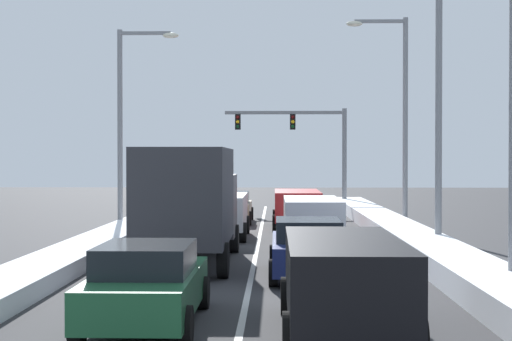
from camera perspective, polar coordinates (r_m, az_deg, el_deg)
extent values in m
plane|color=#333335|center=(23.09, -0.11, -6.76)|extent=(120.00, 120.00, 0.00)
cube|color=silver|center=(27.13, 0.12, -5.62)|extent=(0.14, 44.81, 0.01)
cube|color=white|center=(27.49, 11.28, -4.90)|extent=(1.67, 44.81, 0.62)
cube|color=white|center=(27.74, -10.93, -5.02)|extent=(1.66, 44.81, 0.46)
cube|color=black|center=(13.48, 6.55, -7.73)|extent=(1.95, 4.90, 1.25)
cube|color=black|center=(11.07, 7.67, -8.17)|extent=(1.56, 0.06, 0.55)
cube|color=red|center=(11.09, 3.59, -10.12)|extent=(0.20, 0.08, 0.28)
cube|color=red|center=(11.26, 11.67, -9.97)|extent=(0.20, 0.08, 0.28)
cylinder|color=black|center=(15.22, 2.34, -9.32)|extent=(0.25, 0.74, 0.74)
cylinder|color=black|center=(15.37, 9.57, -9.23)|extent=(0.25, 0.74, 0.74)
cylinder|color=black|center=(11.89, 2.60, -12.20)|extent=(0.25, 0.74, 0.74)
cylinder|color=black|center=(12.08, 11.90, -12.01)|extent=(0.25, 0.74, 0.74)
cube|color=navy|center=(19.98, 3.87, -6.13)|extent=(1.82, 4.50, 0.70)
cube|color=black|center=(19.77, 3.89, -4.44)|extent=(1.64, 2.20, 0.55)
cube|color=red|center=(17.77, 1.93, -6.61)|extent=(0.24, 0.08, 0.14)
cube|color=red|center=(17.83, 6.41, -6.59)|extent=(0.24, 0.08, 0.14)
cylinder|color=black|center=(21.54, 1.31, -6.43)|extent=(0.22, 0.66, 0.66)
cylinder|color=black|center=(21.61, 6.07, -6.41)|extent=(0.22, 0.66, 0.66)
cylinder|color=black|center=(18.47, 1.29, -7.64)|extent=(0.22, 0.66, 0.66)
cylinder|color=black|center=(18.55, 6.85, -7.61)|extent=(0.22, 0.66, 0.66)
cube|color=silver|center=(27.10, 4.20, -3.42)|extent=(1.95, 4.90, 1.25)
cube|color=black|center=(24.67, 4.47, -3.19)|extent=(1.56, 0.06, 0.55)
cube|color=red|center=(24.69, 2.65, -4.06)|extent=(0.20, 0.08, 0.28)
cube|color=red|center=(24.77, 6.27, -4.05)|extent=(0.20, 0.08, 0.28)
cylinder|color=black|center=(28.82, 2.13, -4.51)|extent=(0.25, 0.74, 0.74)
cylinder|color=black|center=(28.90, 5.93, -4.50)|extent=(0.25, 0.74, 0.74)
cylinder|color=black|center=(25.43, 2.22, -5.22)|extent=(0.25, 0.74, 0.74)
cylinder|color=black|center=(25.53, 6.53, -5.20)|extent=(0.25, 0.74, 0.74)
cube|color=maroon|center=(33.69, 3.08, -2.58)|extent=(1.95, 4.90, 1.25)
cube|color=black|center=(31.27, 3.21, -2.34)|extent=(1.56, 0.06, 0.55)
cube|color=red|center=(31.29, 1.78, -3.03)|extent=(0.20, 0.08, 0.28)
cube|color=red|center=(31.34, 4.63, -3.02)|extent=(0.20, 0.08, 0.28)
cylinder|color=black|center=(35.42, 1.46, -3.51)|extent=(0.25, 0.74, 0.74)
cylinder|color=black|center=(35.47, 4.55, -3.51)|extent=(0.25, 0.74, 0.74)
cylinder|color=black|center=(32.03, 1.46, -3.97)|extent=(0.25, 0.74, 0.74)
cylinder|color=black|center=(32.09, 4.88, -3.96)|extent=(0.25, 0.74, 0.74)
cube|color=#1E5633|center=(14.38, -8.11, -8.87)|extent=(1.82, 4.50, 0.70)
cube|color=black|center=(14.14, -8.22, -6.55)|extent=(1.64, 2.20, 0.55)
cube|color=red|center=(12.38, -13.04, -9.90)|extent=(0.24, 0.08, 0.14)
cube|color=red|center=(12.11, -6.59, -10.12)|extent=(0.24, 0.08, 0.14)
cylinder|color=black|center=(16.09, -10.35, -8.92)|extent=(0.22, 0.66, 0.66)
cylinder|color=black|center=(15.83, -3.95, -9.07)|extent=(0.22, 0.66, 0.66)
cylinder|color=black|center=(13.13, -13.17, -11.15)|extent=(0.22, 0.66, 0.66)
cylinder|color=black|center=(12.81, -5.28, -11.44)|extent=(0.22, 0.66, 0.66)
cube|color=#38383D|center=(24.81, -4.26, -2.62)|extent=(2.35, 2.20, 2.00)
cube|color=#333338|center=(21.21, -5.23, -1.85)|extent=(2.35, 5.00, 2.60)
cylinder|color=black|center=(25.33, -6.74, -5.05)|extent=(0.28, 0.92, 0.92)
cylinder|color=black|center=(25.11, -1.63, -5.09)|extent=(0.28, 0.92, 0.92)
cylinder|color=black|center=(20.03, -8.95, -6.61)|extent=(0.28, 0.92, 0.92)
cylinder|color=black|center=(19.76, -2.47, -6.71)|extent=(0.28, 0.92, 0.92)
cube|color=#B7BABF|center=(29.79, -2.68, -3.03)|extent=(1.95, 4.90, 1.25)
cube|color=black|center=(27.37, -3.05, -2.80)|extent=(1.56, 0.06, 0.55)
cube|color=red|center=(27.48, -4.67, -3.57)|extent=(0.20, 0.08, 0.28)
cube|color=red|center=(27.36, -1.41, -3.58)|extent=(0.20, 0.08, 0.28)
cylinder|color=black|center=(31.61, -4.19, -4.04)|extent=(0.25, 0.74, 0.74)
cylinder|color=black|center=(31.48, -0.72, -4.05)|extent=(0.25, 0.74, 0.74)
cylinder|color=black|center=(28.24, -4.87, -4.62)|extent=(0.25, 0.74, 0.74)
cylinder|color=black|center=(28.10, -0.98, -4.64)|extent=(0.25, 0.74, 0.74)
cube|color=#937F60|center=(36.87, -1.83, -2.93)|extent=(1.82, 4.50, 0.70)
cube|color=black|center=(36.69, -1.85, -2.01)|extent=(1.64, 2.20, 0.55)
cube|color=red|center=(34.72, -3.18, -2.97)|extent=(0.24, 0.08, 0.14)
cube|color=red|center=(34.64, -0.90, -2.98)|extent=(0.24, 0.08, 0.14)
cylinder|color=black|center=(38.49, -3.02, -3.22)|extent=(0.22, 0.66, 0.66)
cylinder|color=black|center=(38.40, -0.37, -3.23)|extent=(0.22, 0.66, 0.66)
cylinder|color=black|center=(35.41, -3.42, -3.58)|extent=(0.22, 0.66, 0.66)
cylinder|color=black|center=(35.31, -0.53, -3.59)|extent=(0.22, 0.66, 0.66)
cylinder|color=slate|center=(47.51, 6.61, 0.89)|extent=(0.28, 0.28, 6.20)
cube|color=slate|center=(47.41, 2.15, 4.34)|extent=(7.40, 0.20, 0.20)
cube|color=black|center=(47.39, 2.75, 3.64)|extent=(0.34, 0.34, 0.95)
sphere|color=#4C0A0A|center=(47.22, 2.76, 4.00)|extent=(0.22, 0.22, 0.22)
sphere|color=#F2AD14|center=(47.20, 2.76, 3.65)|extent=(0.22, 0.22, 0.22)
sphere|color=#0C3819|center=(47.19, 2.76, 3.31)|extent=(0.22, 0.22, 0.22)
cube|color=black|center=(47.43, -1.36, 3.64)|extent=(0.34, 0.34, 0.95)
sphere|color=#4C0A0A|center=(47.26, -1.38, 4.00)|extent=(0.22, 0.22, 0.22)
sphere|color=#F2AD14|center=(47.25, -1.38, 3.65)|extent=(0.22, 0.22, 0.22)
sphere|color=#0C3819|center=(47.23, -1.38, 3.31)|extent=(0.22, 0.22, 0.22)
cylinder|color=gray|center=(25.52, 13.47, 4.42)|extent=(0.22, 0.22, 9.32)
cylinder|color=gray|center=(33.57, 11.07, 3.42)|extent=(0.22, 0.22, 9.15)
cube|color=gray|center=(33.89, 9.23, 10.93)|extent=(2.20, 0.14, 0.14)
ellipsoid|color=#EAE5C6|center=(33.75, 7.34, 10.81)|extent=(0.70, 0.36, 0.24)
cylinder|color=gray|center=(33.46, -10.11, 2.99)|extent=(0.22, 0.22, 8.63)
cube|color=gray|center=(33.68, -8.26, 10.10)|extent=(2.20, 0.14, 0.14)
ellipsoid|color=#EAE5C6|center=(33.49, -6.38, 9.99)|extent=(0.70, 0.36, 0.24)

